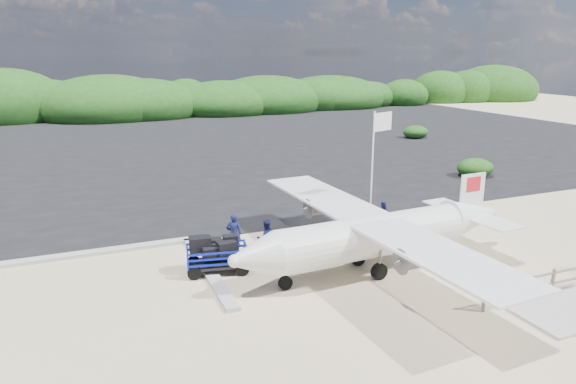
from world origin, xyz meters
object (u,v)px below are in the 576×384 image
Objects in this scene: signboard at (425,253)px; crew_a at (234,234)px; crew_b at (266,238)px; aircraft_large at (394,150)px; flagpole at (369,245)px; baggage_cart at (218,272)px; crew_c at (383,220)px.

crew_a reaches higher than signboard.
crew_b is (1.12, -0.82, -0.07)m from crew_a.
crew_a is 0.12× the size of aircraft_large.
aircraft_large reaches higher than crew_b.
signboard is at bearing 164.90° from crew_b.
signboard is (1.69, -1.71, 0.00)m from flagpole.
baggage_cart is at bearing -177.64° from flagpole.
aircraft_large is (13.89, 18.93, 0.00)m from flagpole.
flagpole is 5.92m from crew_a.
crew_c is at bearing -175.12° from crew_b.
crew_a is (1.13, 1.58, 0.87)m from baggage_cart.
aircraft_large is at bearing -130.90° from crew_b.
crew_b reaches higher than baggage_cart.
crew_c is at bearing -170.69° from crew_a.
crew_b is 0.11× the size of aircraft_large.
aircraft_large is at bearing -102.61° from crew_c.
signboard is 6.70m from crew_b.
flagpole is at bearing 12.85° from baggage_cart.
crew_b is 26.12m from aircraft_large.
baggage_cart is at bearing 70.13° from crew_a.
signboard is 0.93× the size of crew_b.
aircraft_large is (12.19, 20.64, 0.00)m from signboard.
crew_c is 0.12× the size of aircraft_large.
crew_a is at bearing 167.15° from flagpole.
signboard is (8.53, -1.43, 0.00)m from baggage_cart.
baggage_cart is 2.13m from crew_a.
crew_a reaches higher than crew_c.
baggage_cart is 1.55× the size of crew_b.
crew_b is at bearing -177.07° from signboard.
baggage_cart is at bearing 28.37° from crew_c.
crew_b reaches higher than signboard.
aircraft_large reaches higher than baggage_cart.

